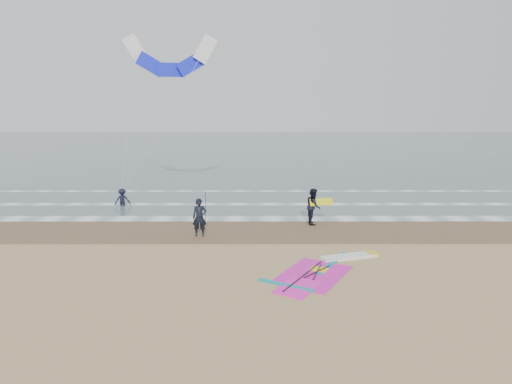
{
  "coord_description": "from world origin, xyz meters",
  "views": [
    {
      "loc": [
        -0.98,
        -16.93,
        6.48
      ],
      "look_at": [
        -0.94,
        5.0,
        2.2
      ],
      "focal_mm": 32.0,
      "sensor_mm": 36.0,
      "label": 1
    }
  ],
  "objects_px": {
    "surf_kite": "(170,60)",
    "person_standing": "(200,217)",
    "person_walking": "(313,206)",
    "windsurf_rig": "(324,269)",
    "person_wading": "(122,195)"
  },
  "relations": [
    {
      "from": "person_standing",
      "to": "surf_kite",
      "type": "distance_m",
      "value": 12.3
    },
    {
      "from": "person_standing",
      "to": "person_wading",
      "type": "bearing_deg",
      "value": 125.43
    },
    {
      "from": "windsurf_rig",
      "to": "person_wading",
      "type": "relative_size",
      "value": 3.47
    },
    {
      "from": "windsurf_rig",
      "to": "person_walking",
      "type": "bearing_deg",
      "value": 86.54
    },
    {
      "from": "person_standing",
      "to": "person_wading",
      "type": "distance_m",
      "value": 8.73
    },
    {
      "from": "person_standing",
      "to": "person_walking",
      "type": "bearing_deg",
      "value": 16.1
    },
    {
      "from": "windsurf_rig",
      "to": "person_walking",
      "type": "xyz_separation_m",
      "value": [
        0.43,
        7.06,
        0.95
      ]
    },
    {
      "from": "windsurf_rig",
      "to": "person_wading",
      "type": "distance_m",
      "value": 15.94
    },
    {
      "from": "person_walking",
      "to": "surf_kite",
      "type": "xyz_separation_m",
      "value": [
        -8.63,
        6.34,
        8.25
      ]
    },
    {
      "from": "person_wading",
      "to": "surf_kite",
      "type": "height_order",
      "value": "surf_kite"
    },
    {
      "from": "person_walking",
      "to": "person_wading",
      "type": "distance_m",
      "value": 12.38
    },
    {
      "from": "person_standing",
      "to": "person_walking",
      "type": "relative_size",
      "value": 0.97
    },
    {
      "from": "person_standing",
      "to": "surf_kite",
      "type": "xyz_separation_m",
      "value": [
        -2.72,
        8.68,
        8.29
      ]
    },
    {
      "from": "surf_kite",
      "to": "person_standing",
      "type": "bearing_deg",
      "value": -72.58
    },
    {
      "from": "windsurf_rig",
      "to": "person_standing",
      "type": "bearing_deg",
      "value": 139.25
    }
  ]
}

